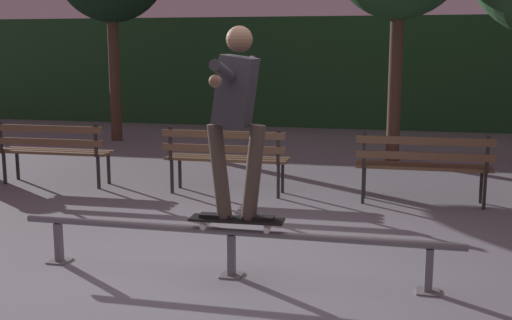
{
  "coord_description": "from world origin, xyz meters",
  "views": [
    {
      "loc": [
        1.36,
        -5.03,
        1.9
      ],
      "look_at": [
        0.02,
        0.71,
        0.85
      ],
      "focal_mm": 45.11,
      "sensor_mm": 36.0,
      "label": 1
    }
  ],
  "objects_px": {
    "skateboard": "(237,220)",
    "skateboarder": "(236,107)",
    "park_bench_right_center": "(424,161)",
    "grind_rail": "(231,240)",
    "park_bench_left_center": "(226,154)",
    "park_bench_leftmost": "(52,147)"
  },
  "relations": [
    {
      "from": "grind_rail",
      "to": "skateboard",
      "type": "bearing_deg",
      "value": 0.0
    },
    {
      "from": "grind_rail",
      "to": "skateboarder",
      "type": "relative_size",
      "value": 2.4
    },
    {
      "from": "skateboard",
      "to": "skateboarder",
      "type": "height_order",
      "value": "skateboarder"
    },
    {
      "from": "skateboard",
      "to": "grind_rail",
      "type": "bearing_deg",
      "value": -180.0
    },
    {
      "from": "skateboard",
      "to": "park_bench_leftmost",
      "type": "bearing_deg",
      "value": 139.52
    },
    {
      "from": "park_bench_leftmost",
      "to": "park_bench_left_center",
      "type": "xyz_separation_m",
      "value": [
        2.46,
        0.0,
        0.0
      ]
    },
    {
      "from": "skateboard",
      "to": "park_bench_right_center",
      "type": "xyz_separation_m",
      "value": [
        1.55,
        2.88,
        0.05
      ]
    },
    {
      "from": "skateboard",
      "to": "park_bench_leftmost",
      "type": "xyz_separation_m",
      "value": [
        -3.37,
        2.88,
        0.05
      ]
    },
    {
      "from": "skateboard",
      "to": "park_bench_left_center",
      "type": "xyz_separation_m",
      "value": [
        -0.91,
        2.88,
        0.05
      ]
    },
    {
      "from": "grind_rail",
      "to": "park_bench_leftmost",
      "type": "relative_size",
      "value": 2.33
    },
    {
      "from": "grind_rail",
      "to": "park_bench_right_center",
      "type": "relative_size",
      "value": 2.33
    },
    {
      "from": "park_bench_leftmost",
      "to": "park_bench_left_center",
      "type": "bearing_deg",
      "value": 0.0
    },
    {
      "from": "skateboarder",
      "to": "park_bench_right_center",
      "type": "xyz_separation_m",
      "value": [
        1.55,
        2.88,
        -0.89
      ]
    },
    {
      "from": "skateboard",
      "to": "park_bench_left_center",
      "type": "height_order",
      "value": "park_bench_left_center"
    },
    {
      "from": "park_bench_right_center",
      "to": "skateboarder",
      "type": "bearing_deg",
      "value": -118.32
    },
    {
      "from": "skateboarder",
      "to": "park_bench_right_center",
      "type": "bearing_deg",
      "value": 61.68
    },
    {
      "from": "grind_rail",
      "to": "skateboard",
      "type": "xyz_separation_m",
      "value": [
        0.05,
        0.0,
        0.17
      ]
    },
    {
      "from": "grind_rail",
      "to": "skateboarder",
      "type": "xyz_separation_m",
      "value": [
        0.05,
        0.0,
        1.11
      ]
    },
    {
      "from": "park_bench_right_center",
      "to": "skateboard",
      "type": "bearing_deg",
      "value": -118.36
    },
    {
      "from": "grind_rail",
      "to": "park_bench_left_center",
      "type": "bearing_deg",
      "value": 106.69
    },
    {
      "from": "park_bench_leftmost",
      "to": "park_bench_right_center",
      "type": "bearing_deg",
      "value": 0.0
    },
    {
      "from": "grind_rail",
      "to": "skateboard",
      "type": "distance_m",
      "value": 0.18
    }
  ]
}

